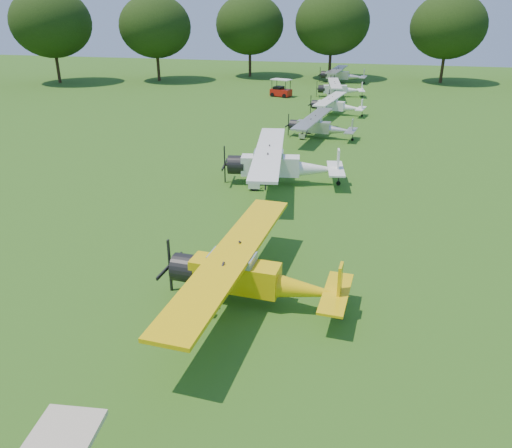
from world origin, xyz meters
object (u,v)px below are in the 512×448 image
at_px(aircraft_5, 335,104).
at_px(golf_cart, 281,91).
at_px(aircraft_4, 319,125).
at_px(aircraft_6, 339,88).
at_px(aircraft_3, 279,163).
at_px(aircraft_7, 341,74).
at_px(aircraft_2, 248,273).

relative_size(aircraft_5, golf_cart, 3.31).
bearing_deg(aircraft_4, aircraft_6, 97.30).
bearing_deg(aircraft_5, aircraft_4, -83.63).
distance_m(aircraft_4, golf_cart, 21.33).
relative_size(aircraft_4, aircraft_6, 1.00).
relative_size(aircraft_3, aircraft_7, 1.12).
bearing_deg(aircraft_3, aircraft_6, 79.70).
xyz_separation_m(aircraft_6, aircraft_7, (-0.72, 12.26, 0.17)).
height_order(aircraft_2, aircraft_4, aircraft_2).
height_order(aircraft_3, aircraft_7, aircraft_3).
xyz_separation_m(aircraft_4, aircraft_6, (-0.20, 21.57, -0.00)).
xyz_separation_m(aircraft_4, aircraft_7, (-0.93, 33.84, 0.17)).
distance_m(aircraft_5, aircraft_7, 23.53).
height_order(aircraft_2, aircraft_3, aircraft_3).
distance_m(aircraft_5, golf_cart, 12.38).
bearing_deg(aircraft_4, golf_cart, 116.63).
bearing_deg(aircraft_3, aircraft_2, -92.59).
relative_size(aircraft_2, aircraft_6, 1.20).
xyz_separation_m(aircraft_3, aircraft_6, (0.75, 34.21, -0.31)).
relative_size(aircraft_5, aircraft_6, 0.97).
relative_size(aircraft_3, aircraft_4, 1.28).
height_order(aircraft_6, aircraft_7, aircraft_7).
height_order(aircraft_3, aircraft_5, aircraft_3).
height_order(aircraft_3, aircraft_6, aircraft_3).
bearing_deg(golf_cart, aircraft_3, -61.17).
xyz_separation_m(aircraft_2, aircraft_4, (-0.63, 26.61, -0.21)).
bearing_deg(aircraft_3, aircraft_4, 76.64).
distance_m(aircraft_2, aircraft_4, 26.62).
height_order(aircraft_5, golf_cart, golf_cart).
bearing_deg(golf_cart, aircraft_6, 30.10).
height_order(aircraft_4, aircraft_6, aircraft_4).
height_order(aircraft_5, aircraft_7, aircraft_7).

